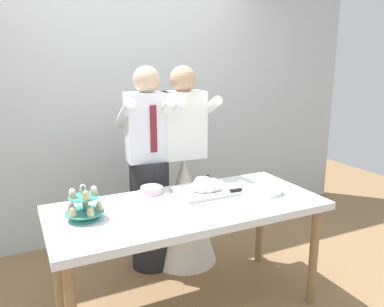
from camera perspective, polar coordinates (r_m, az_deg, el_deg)
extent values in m
plane|color=olive|center=(2.90, -0.51, -21.98)|extent=(8.00, 8.00, 0.00)
cube|color=silver|center=(3.69, -10.08, 9.72)|extent=(5.20, 0.10, 2.90)
cube|color=silver|center=(2.54, -0.54, -8.10)|extent=(1.80, 0.80, 0.05)
cylinder|color=olive|center=(2.90, 17.72, -14.36)|extent=(0.06, 0.06, 0.72)
cylinder|color=olive|center=(2.80, -19.54, -15.56)|extent=(0.06, 0.06, 0.72)
cylinder|color=olive|center=(3.33, 10.10, -10.05)|extent=(0.06, 0.06, 0.72)
cylinder|color=teal|center=(2.39, -15.70, -9.29)|extent=(0.17, 0.17, 0.01)
cylinder|color=teal|center=(2.35, -15.85, -7.07)|extent=(0.01, 0.01, 0.21)
cylinder|color=teal|center=(2.37, -15.76, -8.43)|extent=(0.23, 0.23, 0.01)
cylinder|color=#D1B784|center=(2.37, -13.67, -7.88)|extent=(0.04, 0.04, 0.03)
sphere|color=beige|center=(2.36, -13.70, -7.34)|extent=(0.04, 0.04, 0.04)
cylinder|color=#D1B784|center=(2.45, -15.66, -7.30)|extent=(0.04, 0.04, 0.03)
sphere|color=#EAB7C6|center=(2.44, -15.69, -6.78)|extent=(0.04, 0.04, 0.04)
cylinder|color=#D1B784|center=(2.41, -17.64, -7.81)|extent=(0.04, 0.04, 0.03)
sphere|color=#EAB7C6|center=(2.40, -17.68, -7.28)|extent=(0.04, 0.04, 0.04)
cylinder|color=#D1B784|center=(2.32, -17.38, -8.67)|extent=(0.04, 0.04, 0.03)
sphere|color=#D6B27A|center=(2.31, -17.42, -8.12)|extent=(0.04, 0.04, 0.04)
cylinder|color=#D1B784|center=(2.29, -14.93, -8.72)|extent=(0.04, 0.04, 0.03)
sphere|color=#D6B27A|center=(2.28, -14.97, -8.16)|extent=(0.04, 0.04, 0.04)
cylinder|color=teal|center=(2.34, -15.91, -6.27)|extent=(0.18, 0.18, 0.01)
cylinder|color=#D1B784|center=(2.35, -14.46, -5.67)|extent=(0.04, 0.04, 0.03)
sphere|color=white|center=(2.34, -14.49, -5.12)|extent=(0.04, 0.04, 0.04)
cylinder|color=#D1B784|center=(2.39, -16.00, -5.39)|extent=(0.04, 0.04, 0.03)
sphere|color=#EAB7C6|center=(2.39, -16.03, -4.85)|extent=(0.04, 0.04, 0.04)
cylinder|color=#D1B784|center=(2.33, -17.46, -5.99)|extent=(0.04, 0.04, 0.03)
sphere|color=white|center=(2.33, -17.50, -5.44)|extent=(0.04, 0.04, 0.04)
cylinder|color=#D1B784|center=(2.28, -15.62, -6.36)|extent=(0.04, 0.04, 0.03)
sphere|color=#D6B27A|center=(2.27, -15.66, -5.79)|extent=(0.04, 0.04, 0.04)
cube|color=silver|center=(2.73, 1.93, -5.69)|extent=(0.42, 0.31, 0.02)
sphere|color=white|center=(2.75, 3.20, -4.62)|extent=(0.09, 0.09, 0.09)
sphere|color=white|center=(2.76, 2.22, -4.58)|extent=(0.09, 0.09, 0.09)
sphere|color=white|center=(2.78, 1.23, -4.38)|extent=(0.09, 0.09, 0.09)
sphere|color=white|center=(2.73, 1.03, -4.77)|extent=(0.08, 0.08, 0.08)
sphere|color=white|center=(2.69, 0.72, -5.04)|extent=(0.09, 0.09, 0.09)
sphere|color=white|center=(2.66, 1.52, -5.37)|extent=(0.07, 0.07, 0.07)
sphere|color=white|center=(2.67, 2.54, -5.23)|extent=(0.09, 0.09, 0.09)
sphere|color=white|center=(2.70, 3.43, -5.02)|extent=(0.09, 0.09, 0.09)
sphere|color=white|center=(2.71, 1.94, -4.56)|extent=(0.11, 0.11, 0.11)
sphere|color=#2D1938|center=(2.70, 2.19, -3.87)|extent=(0.02, 0.02, 0.02)
sphere|color=#2D1938|center=(2.75, 2.45, -3.23)|extent=(0.02, 0.02, 0.02)
sphere|color=#DB474C|center=(2.70, 2.00, -3.63)|extent=(0.02, 0.02, 0.02)
sphere|color=#2D1938|center=(2.74, 2.14, -3.34)|extent=(0.02, 0.02, 0.02)
cube|color=silver|center=(2.64, 3.68, -6.01)|extent=(0.23, 0.04, 0.00)
cube|color=black|center=(2.70, 6.58, -5.48)|extent=(0.09, 0.03, 0.02)
cylinder|color=white|center=(2.78, 11.36, -5.74)|extent=(0.19, 0.19, 0.01)
cylinder|color=white|center=(2.78, 11.33, -5.52)|extent=(0.19, 0.19, 0.01)
cylinder|color=white|center=(2.77, 11.41, -5.33)|extent=(0.19, 0.19, 0.01)
cylinder|color=white|center=(2.77, 11.47, -5.11)|extent=(0.19, 0.19, 0.01)
cylinder|color=white|center=(2.72, -6.04, -6.02)|extent=(0.24, 0.24, 0.01)
cylinder|color=#EAB7C6|center=(2.71, -6.06, -5.45)|extent=(0.16, 0.16, 0.05)
cylinder|color=#232328|center=(3.20, -6.27, -9.03)|extent=(0.32, 0.32, 0.92)
cube|color=white|center=(3.00, -6.63, 3.95)|extent=(0.35, 0.23, 0.54)
sphere|color=#D8B293|center=(2.96, -6.82, 10.92)|extent=(0.21, 0.21, 0.21)
cylinder|color=white|center=(2.94, -10.11, 5.77)|extent=(0.11, 0.49, 0.28)
cylinder|color=white|center=(3.04, -3.03, 6.21)|extent=(0.11, 0.49, 0.28)
cube|color=maroon|center=(2.90, -5.78, 3.65)|extent=(0.05, 0.02, 0.36)
cone|color=white|center=(3.28, -1.24, -8.42)|extent=(0.56, 0.56, 0.92)
cube|color=white|center=(3.08, -1.31, 4.28)|extent=(0.35, 0.22, 0.54)
sphere|color=tan|center=(3.04, -1.34, 11.08)|extent=(0.21, 0.21, 0.21)
cylinder|color=white|center=(3.00, -4.59, 6.10)|extent=(0.11, 0.49, 0.28)
cylinder|color=white|center=(3.14, 2.09, 6.45)|extent=(0.11, 0.49, 0.28)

